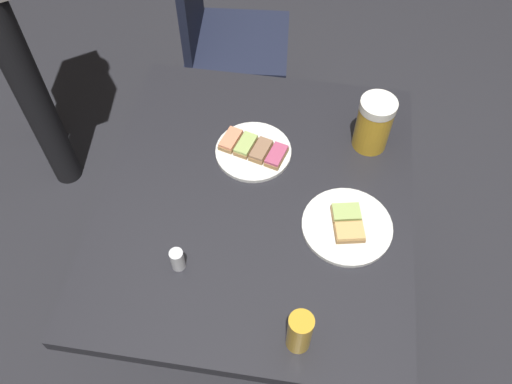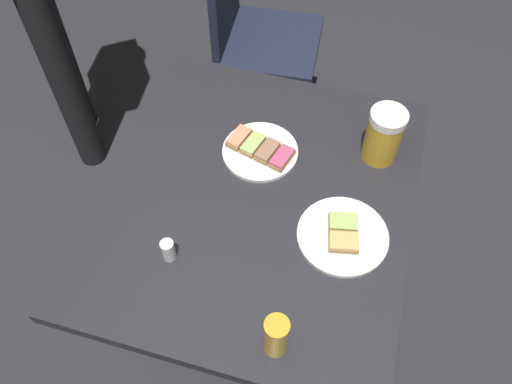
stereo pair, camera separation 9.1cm
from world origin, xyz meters
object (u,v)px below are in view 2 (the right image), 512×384
object	(u,v)px
plate_far	(343,235)
beer_mug	(385,134)
beer_glass_small	(276,336)
plate_near	(260,150)
cafe_chair	(253,30)
salt_shaker	(168,250)

from	to	relation	value
plate_far	beer_mug	size ratio (longest dim) A/B	1.40
beer_mug	beer_glass_small	size ratio (longest dim) A/B	1.32
plate_near	beer_mug	bearing A→B (deg)	105.31
plate_near	beer_glass_small	distance (m)	0.50
plate_far	cafe_chair	bearing A→B (deg)	-152.82
beer_mug	beer_glass_small	world-z (taller)	beer_mug
beer_mug	cafe_chair	bearing A→B (deg)	-142.26
plate_near	plate_far	xyz separation A→B (m)	(0.19, 0.25, -0.00)
plate_near	beer_mug	distance (m)	0.31
plate_far	cafe_chair	world-z (taller)	cafe_chair
plate_near	salt_shaker	size ratio (longest dim) A/B	3.35
beer_glass_small	cafe_chair	xyz separation A→B (m)	(-1.25, -0.41, -0.31)
plate_near	plate_far	bearing A→B (deg)	52.92
beer_mug	cafe_chair	distance (m)	0.94
plate_far	beer_mug	bearing A→B (deg)	170.65
plate_far	beer_glass_small	size ratio (longest dim) A/B	1.85
beer_glass_small	salt_shaker	distance (m)	0.31
plate_near	beer_glass_small	size ratio (longest dim) A/B	1.71
plate_near	beer_mug	size ratio (longest dim) A/B	1.29
cafe_chair	beer_mug	bearing A→B (deg)	32.90
plate_far	cafe_chair	size ratio (longest dim) A/B	0.23
plate_far	plate_near	bearing A→B (deg)	-127.08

